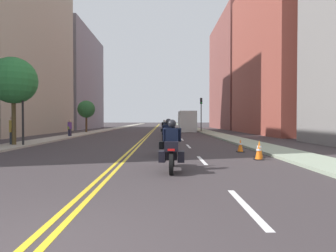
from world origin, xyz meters
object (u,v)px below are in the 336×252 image
Objects in this scene: traffic_light_near at (23,94)px; pedestrian_0 at (12,131)px; traffic_cone_2 at (259,152)px; street_tree_1 at (86,109)px; traffic_cone_1 at (259,149)px; parked_truck at (187,122)px; motorcycle_4 at (167,130)px; traffic_cone_0 at (240,146)px; traffic_light_far at (201,108)px; motorcycle_1 at (168,141)px; motorcycle_0 at (172,150)px; pedestrian_1 at (70,128)px; motorcycle_3 at (167,132)px; street_tree_0 at (13,81)px; motorcycle_5 at (164,129)px; motorcycle_2 at (168,135)px.

traffic_light_near reaches higher than pedestrian_0.
traffic_cone_2 is 0.16× the size of street_tree_1.
traffic_cone_1 is at bearing -22.48° from traffic_light_near.
traffic_light_near is 0.69× the size of parked_truck.
parked_truck is (2.96, 13.68, 0.62)m from motorcycle_4.
traffic_light_near is 25.73m from parked_truck.
traffic_cone_0 is 0.14× the size of traffic_light_far.
motorcycle_1 is 3.40× the size of traffic_cone_0.
traffic_cone_0 is at bearing 24.02° from motorcycle_1.
pedestrian_0 reaches higher than motorcycle_4.
traffic_cone_0 is 12.79m from traffic_light_near.
motorcycle_0 is 27.84m from street_tree_1.
traffic_light_far is 0.70× the size of parked_truck.
motorcycle_0 is at bearing 39.64° from pedestrian_1.
traffic_light_far is at bearing -44.92° from parked_truck.
motorcycle_0 is 3.48× the size of traffic_cone_2.
motorcycle_3 is at bearing 114.86° from traffic_cone_0.
street_tree_0 is (-0.59, 0.12, 0.79)m from traffic_light_near.
pedestrian_1 is at bearing 88.22° from street_tree_0.
motorcycle_3 is 10.02m from pedestrian_1.
motorcycle_3 is 3.40× the size of traffic_cone_0.
traffic_light_near is at bearing 157.52° from traffic_cone_1.
motorcycle_5 is at bearing 100.95° from traffic_cone_2.
motorcycle_2 is 9.44m from pedestrian_0.
traffic_cone_0 is 0.10× the size of parked_truck.
traffic_light_near reaches higher than street_tree_1.
motorcycle_4 is 8.92m from pedestrian_1.
traffic_light_far is (13.37, 21.11, 0.00)m from traffic_light_near.
traffic_cone_0 is 0.16× the size of street_tree_1.
motorcycle_4 is 1.19× the size of pedestrian_0.
motorcycle_4 is at bearing -87.33° from motorcycle_5.
motorcycle_3 reaches higher than traffic_cone_2.
traffic_cone_2 is (3.51, -10.40, -0.33)m from motorcycle_3.
traffic_light_near is (-12.14, 2.89, 2.81)m from traffic_cone_0.
traffic_cone_0 is at bearing -88.74° from parked_truck.
street_tree_0 is at bearing 141.36° from motorcycle_0.
parked_truck is (12.16, 22.78, -2.64)m from street_tree_0.
motorcycle_0 is at bearing -89.69° from motorcycle_5.
street_tree_0 is at bearing 166.70° from traffic_cone_0.
parked_truck is at bearing 71.07° from motorcycle_5.
street_tree_0 reaches higher than traffic_cone_0.
pedestrian_0 is at bearing -89.18° from street_tree_1.
pedestrian_0 is (-9.25, -13.14, 0.27)m from motorcycle_5.
street_tree_1 is (-9.68, 26.00, 2.24)m from motorcycle_0.
street_tree_0 is (-13.96, -20.99, 0.78)m from traffic_light_far.
traffic_cone_1 is 26.76m from street_tree_1.
motorcycle_2 reaches higher than pedestrian_1.
motorcycle_0 is at bearing -86.83° from motorcycle_3.
pedestrian_1 is 18.06m from parked_truck.
motorcycle_5 is 9.88m from parked_truck.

